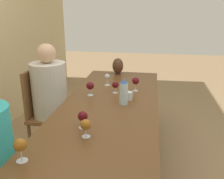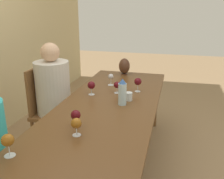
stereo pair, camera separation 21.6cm
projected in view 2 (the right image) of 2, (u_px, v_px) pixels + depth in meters
The scene contains 14 objects.
ground_plane at pixel (105, 177), 2.49m from camera, with size 14.00×14.00×0.00m, color #937551.
dining_table at pixel (105, 116), 2.28m from camera, with size 2.74×0.91×0.74m.
water_bottle at pixel (122, 92), 2.32m from camera, with size 0.08×0.08×0.25m.
water_tumbler at pixel (129, 96), 2.45m from camera, with size 0.07×0.07×0.08m.
vase at pixel (124, 66), 3.36m from camera, with size 0.15×0.15×0.22m.
wine_glass_0 at pixel (76, 124), 1.77m from camera, with size 0.08×0.08×0.13m.
wine_glass_1 at pixel (76, 115), 1.91m from camera, with size 0.08×0.08×0.13m.
wine_glass_2 at pixel (138, 82), 2.69m from camera, with size 0.08×0.08×0.15m.
wine_glass_3 at pixel (91, 85), 2.59m from camera, with size 0.08×0.08×0.14m.
wine_glass_4 at pixel (111, 77), 2.91m from camera, with size 0.07×0.07×0.14m.
wine_glass_5 at pixel (8, 141), 1.52m from camera, with size 0.08×0.08×0.15m.
wine_glass_6 at pixel (117, 85), 2.65m from camera, with size 0.07×0.07×0.13m.
chair_far at pixel (48, 107), 2.88m from camera, with size 0.44×0.44×0.98m.
person_far at pixel (55, 96), 2.81m from camera, with size 0.38×0.38×1.26m.
Camera 2 is at (-2.00, -0.59, 1.63)m, focal length 40.00 mm.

